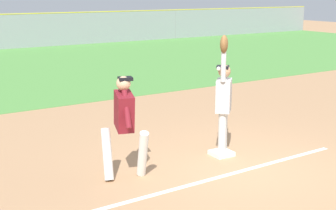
# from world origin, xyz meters

# --- Properties ---
(ground_plane) EXTENTS (68.93, 68.93, 0.00)m
(ground_plane) POSITION_xyz_m (0.00, 0.00, 0.00)
(ground_plane) COLOR tan
(outfield_grass) EXTENTS (47.74, 14.01, 0.01)m
(outfield_grass) POSITION_xyz_m (0.00, 13.09, 0.01)
(outfield_grass) COLOR #549342
(outfield_grass) RESTS_ON ground_plane
(first_base) EXTENTS (0.40, 0.40, 0.08)m
(first_base) POSITION_xyz_m (0.14, 0.69, 0.04)
(first_base) COLOR white
(first_base) RESTS_ON ground_plane
(fielder) EXTENTS (0.71, 0.71, 2.28)m
(fielder) POSITION_xyz_m (0.16, 0.70, 1.12)
(fielder) COLOR silver
(fielder) RESTS_ON ground_plane
(runner) EXTENTS (0.76, 0.83, 1.72)m
(runner) POSITION_xyz_m (-1.93, 0.65, 1.00)
(runner) COLOR white
(runner) RESTS_ON ground_plane
(baseball) EXTENTS (0.07, 0.07, 0.07)m
(baseball) POSITION_xyz_m (0.00, 0.67, 1.67)
(baseball) COLOR white
(parked_car_white) EXTENTS (4.56, 2.44, 1.25)m
(parked_car_white) POSITION_xyz_m (6.62, 24.26, 0.67)
(parked_car_white) COLOR white
(parked_car_white) RESTS_ON ground_plane
(parked_car_tan) EXTENTS (4.51, 2.34, 1.25)m
(parked_car_tan) POSITION_xyz_m (11.96, 24.76, 0.67)
(parked_car_tan) COLOR tan
(parked_car_tan) RESTS_ON ground_plane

